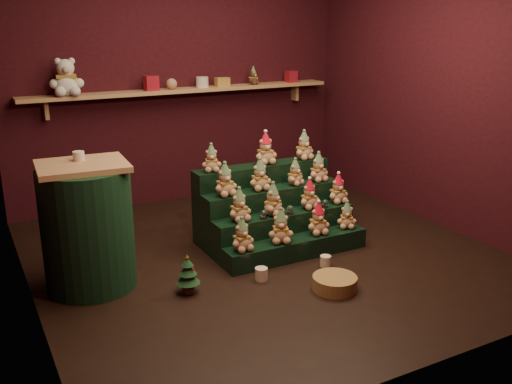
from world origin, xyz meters
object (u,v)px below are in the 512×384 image
mug_right (325,261)px  white_bear (66,72)px  snow_globe_b (290,210)px  mini_christmas_tree (188,274)px  snow_globe_c (325,204)px  snow_globe_a (263,214)px  brown_bear (253,76)px  mug_left (261,274)px  wicker_basket (335,283)px  riser_tier_front (297,248)px  side_table (88,227)px

mug_right → white_bear: size_ratio=0.20×
snow_globe_b → mini_christmas_tree: snow_globe_b is taller
snow_globe_b → snow_globe_c: (0.39, 0.00, -0.00)m
snow_globe_a → brown_bear: 2.29m
mug_left → mini_christmas_tree: bearing=173.4°
wicker_basket → brown_bear: (0.70, 2.71, 1.37)m
mug_right → wicker_basket: size_ratio=0.27×
mug_left → snow_globe_b: bearing=38.8°
riser_tier_front → snow_globe_a: 0.44m
mini_christmas_tree → mug_right: bearing=-4.5°
mini_christmas_tree → snow_globe_c: bearing=13.0°
mini_christmas_tree → riser_tier_front: bearing=9.7°
riser_tier_front → snow_globe_b: (0.02, 0.16, 0.31)m
white_bear → mug_right: bearing=-46.5°
brown_bear → wicker_basket: bearing=-129.2°
side_table → white_bear: bearing=85.6°
white_bear → snow_globe_c: bearing=-35.8°
mug_left → white_bear: size_ratio=0.22×
wicker_basket → mug_right: bearing=64.5°
mug_left → wicker_basket: bearing=-44.8°
riser_tier_front → white_bear: white_bear is taller
brown_bear → side_table: bearing=-169.0°
mug_left → side_table: bearing=155.8°
riser_tier_front → mug_right: size_ratio=14.58×
white_bear → snow_globe_b: bearing=-42.2°
snow_globe_a → mug_left: (-0.25, -0.42, -0.35)m
snow_globe_a → wicker_basket: snow_globe_a is taller
snow_globe_b → wicker_basket: snow_globe_b is taller
snow_globe_b → white_bear: size_ratio=0.18×
riser_tier_front → side_table: bearing=170.4°
mini_christmas_tree → snow_globe_b: bearing=17.1°
snow_globe_b → snow_globe_c: 0.39m
snow_globe_b → brown_bear: bearing=72.0°
side_table → mini_christmas_tree: 0.87m
brown_bear → mini_christmas_tree: bearing=-153.2°
side_table → wicker_basket: (1.69, -0.99, -0.45)m
mug_right → white_bear: bearing=125.3°
mini_christmas_tree → mug_left: size_ratio=3.11×
snow_globe_b → mini_christmas_tree: size_ratio=0.26×
snow_globe_c → white_bear: white_bear is taller
riser_tier_front → snow_globe_c: (0.41, 0.16, 0.31)m
white_bear → mug_left: bearing=-58.0°
mini_christmas_tree → wicker_basket: (1.05, -0.50, -0.10)m
snow_globe_c → side_table: bearing=176.4°
mug_left → riser_tier_front: bearing=27.4°
side_table → mug_left: size_ratio=9.69×
mug_right → snow_globe_c: bearing=57.1°
mug_right → brown_bear: (0.51, 2.30, 1.37)m
snow_globe_b → mug_left: bearing=-141.2°
snow_globe_b → brown_bear: size_ratio=0.42×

